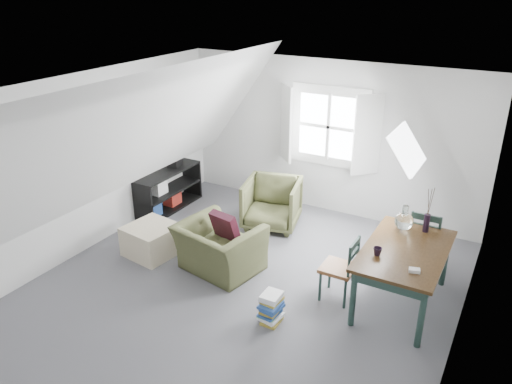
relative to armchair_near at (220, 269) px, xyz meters
The scene contains 24 objects.
floor 0.56m from the armchair_near, 26.60° to the right, with size 5.50×5.50×0.00m, color #525258.
ceiling 2.56m from the armchair_near, 26.60° to the right, with size 5.50×5.50×0.00m, color white.
wall_back 2.84m from the armchair_near, 78.62° to the left, with size 5.00×5.00×0.00m, color silver.
wall_front 3.29m from the armchair_near, 80.49° to the right, with size 5.00×5.00×0.00m, color silver.
wall_left 2.37m from the armchair_near, behind, with size 5.50×5.50×0.00m, color silver.
wall_right 3.26m from the armchair_near, ahead, with size 5.50×5.50×0.00m, color silver.
slope_left 2.08m from the armchair_near, 166.47° to the right, with size 5.50×5.50×0.00m, color white.
slope_right 2.73m from the armchair_near, ahead, with size 5.50×5.50×0.00m, color white.
dormer_window 2.87m from the armchair_near, 78.27° to the left, with size 1.71×0.35×1.30m.
skylight 2.89m from the armchair_near, 27.05° to the left, with size 0.55×0.75×0.04m, color white.
armchair_near is the anchor object (origin of this frame).
armchair_far 1.50m from the armchair_near, 89.90° to the left, with size 0.82×0.85×0.77m, color #414527.
throw_pillow 0.61m from the armchair_near, 90.00° to the left, with size 0.39×0.11×0.39m, color #390F1D.
ottoman 1.10m from the armchair_near, behind, with size 0.65×0.65×0.43m, color #C2B391.
dining_table 2.44m from the armchair_near, 10.41° to the left, with size 0.90×1.51×0.75m.
demijohn 2.49m from the armchair_near, 22.04° to the left, with size 0.23×0.23×0.32m.
vase_twigs 2.74m from the armchair_near, 22.01° to the left, with size 0.07×0.08×0.58m.
cup 2.20m from the armchair_near, ahead, with size 0.10×0.10×0.09m, color black.
paper_box 2.63m from the armchair_near, ahead, with size 0.11×0.08×0.04m, color white.
dining_chair_far 2.75m from the armchair_near, 28.58° to the left, with size 0.43×0.43×0.91m.
dining_chair_near 1.70m from the armchair_near, ahead, with size 0.39×0.39×0.84m.
media_shelf 2.19m from the armchair_near, 147.68° to the left, with size 0.45×1.34×0.69m.
electronics_box 2.47m from the armchair_near, 141.56° to the left, with size 0.18×0.24×0.20m, color black.
magazine_stack 1.31m from the armchair_near, 29.87° to the right, with size 0.27×0.32×0.36m.
Camera 1 is at (2.76, -4.55, 3.64)m, focal length 35.00 mm.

